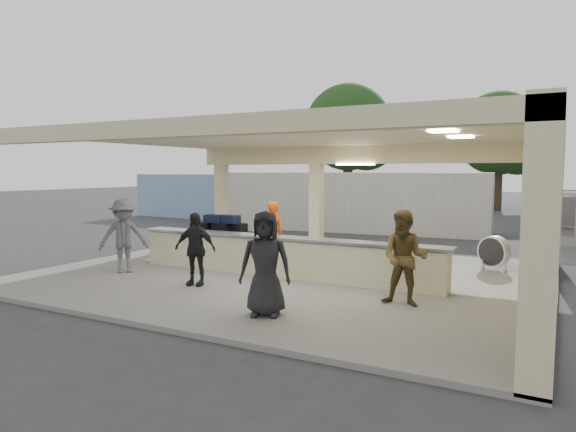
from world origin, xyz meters
The scene contains 14 objects.
ground centered at (0.00, 0.00, 0.00)m, with size 120.00×120.00×0.00m, color #2B2C2E.
pavilion centered at (0.21, 0.66, 1.35)m, with size 12.01×10.00×3.55m.
baggage_counter centered at (0.00, -0.50, 0.59)m, with size 8.20×0.58×0.98m.
luggage_cart centered at (-2.82, 0.85, 0.80)m, with size 2.22×1.38×1.29m.
drum_fan centered at (4.49, 2.77, 0.58)m, with size 0.84×0.59×0.89m.
baggage_handler centered at (-0.89, 0.62, 0.98)m, with size 0.64×0.35×1.76m, color #D7490B.
passenger_a centered at (3.41, -1.76, 1.01)m, with size 0.89×0.39×1.83m, color brown.
passenger_b centered at (-1.21, -2.26, 0.92)m, with size 0.96×0.35×1.64m, color black.
passenger_c centered at (-3.71, -1.97, 1.03)m, with size 1.20×0.42×1.86m, color #545359.
passenger_d centered at (1.42, -3.60, 1.03)m, with size 0.91×0.37×1.87m, color black.
container_white centered at (-2.46, 10.28, 1.30)m, with size 12.00×2.40×2.60m, color silver.
container_blue centered at (-11.68, 12.28, 1.24)m, with size 9.55×2.29×2.48m, color #7993C2.
tree_left centered at (-7.68, 24.16, 5.59)m, with size 6.60×6.30×9.00m.
tree_mid centered at (2.32, 26.16, 4.96)m, with size 6.00×5.60×8.00m.
Camera 1 is at (6.01, -11.29, 2.66)m, focal length 32.00 mm.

